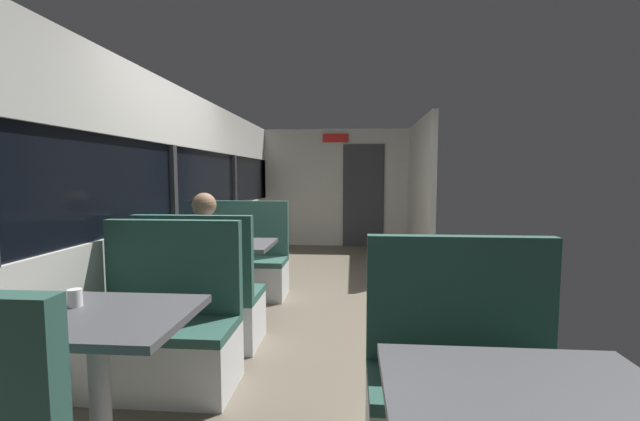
% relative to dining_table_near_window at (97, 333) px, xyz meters
% --- Properties ---
extents(ground_plane, '(3.30, 9.20, 0.02)m').
position_rel_dining_table_near_window_xyz_m(ground_plane, '(0.89, 2.09, -0.65)').
color(ground_plane, '#665B4C').
extents(carriage_window_panel_left, '(0.09, 8.48, 2.30)m').
position_rel_dining_table_near_window_xyz_m(carriage_window_panel_left, '(-0.56, 2.09, 0.47)').
color(carriage_window_panel_left, beige).
rests_on(carriage_window_panel_left, ground_plane).
extents(carriage_end_bulkhead, '(2.90, 0.11, 2.30)m').
position_rel_dining_table_near_window_xyz_m(carriage_end_bulkhead, '(0.95, 6.28, 0.50)').
color(carriage_end_bulkhead, beige).
rests_on(carriage_end_bulkhead, ground_plane).
extents(carriage_aisle_panel_right, '(0.08, 2.40, 2.30)m').
position_rel_dining_table_near_window_xyz_m(carriage_aisle_panel_right, '(2.34, 5.09, 0.51)').
color(carriage_aisle_panel_right, beige).
rests_on(carriage_aisle_panel_right, ground_plane).
extents(dining_table_near_window, '(0.90, 0.70, 0.74)m').
position_rel_dining_table_near_window_xyz_m(dining_table_near_window, '(0.00, 0.00, 0.00)').
color(dining_table_near_window, '#9E9EA3').
rests_on(dining_table_near_window, ground_plane).
extents(bench_near_window_facing_entry, '(0.95, 0.50, 1.10)m').
position_rel_dining_table_near_window_xyz_m(bench_near_window_facing_entry, '(0.00, 0.70, -0.31)').
color(bench_near_window_facing_entry, silver).
rests_on(bench_near_window_facing_entry, ground_plane).
extents(dining_table_mid_window, '(0.90, 0.70, 0.74)m').
position_rel_dining_table_near_window_xyz_m(dining_table_mid_window, '(0.00, 2.07, 0.00)').
color(dining_table_mid_window, '#9E9EA3').
rests_on(dining_table_mid_window, ground_plane).
extents(bench_mid_window_facing_end, '(0.95, 0.50, 1.10)m').
position_rel_dining_table_near_window_xyz_m(bench_mid_window_facing_end, '(0.00, 1.37, -0.31)').
color(bench_mid_window_facing_end, silver).
rests_on(bench_mid_window_facing_end, ground_plane).
extents(bench_mid_window_facing_entry, '(0.95, 0.50, 1.10)m').
position_rel_dining_table_near_window_xyz_m(bench_mid_window_facing_entry, '(0.00, 2.77, -0.31)').
color(bench_mid_window_facing_entry, silver).
rests_on(bench_mid_window_facing_entry, ground_plane).
extents(bench_front_aisle_facing_entry, '(0.95, 0.50, 1.10)m').
position_rel_dining_table_near_window_xyz_m(bench_front_aisle_facing_entry, '(1.79, 0.10, -0.31)').
color(bench_front_aisle_facing_entry, silver).
rests_on(bench_front_aisle_facing_entry, ground_plane).
extents(seated_passenger, '(0.47, 0.55, 1.26)m').
position_rel_dining_table_near_window_xyz_m(seated_passenger, '(0.00, 1.45, -0.10)').
color(seated_passenger, '#26262D').
rests_on(seated_passenger, ground_plane).
extents(coffee_cup_primary, '(0.07, 0.07, 0.09)m').
position_rel_dining_table_near_window_xyz_m(coffee_cup_primary, '(-0.17, 0.09, 0.15)').
color(coffee_cup_primary, white).
rests_on(coffee_cup_primary, dining_table_near_window).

